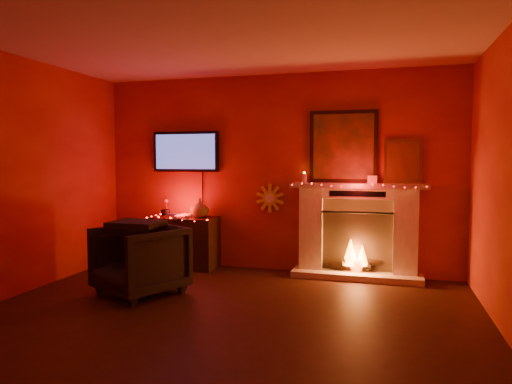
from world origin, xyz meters
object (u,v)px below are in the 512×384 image
(sunburst_clock, at_px, (270,198))
(armchair, at_px, (140,260))
(tv, at_px, (186,152))
(console_table, at_px, (184,240))
(fireplace, at_px, (357,222))

(sunburst_clock, xyz_separation_m, armchair, (-1.13, -1.56, -0.61))
(tv, relative_size, console_table, 1.25)
(sunburst_clock, distance_m, console_table, 1.36)
(tv, bearing_deg, armchair, -85.69)
(sunburst_clock, bearing_deg, tv, -178.76)
(tv, xyz_separation_m, console_table, (0.05, -0.19, -1.25))
(sunburst_clock, height_order, console_table, sunburst_clock)
(sunburst_clock, bearing_deg, armchair, -125.93)
(fireplace, xyz_separation_m, armchair, (-2.32, -1.47, -0.33))
(tv, bearing_deg, fireplace, -1.50)
(armchair, bearing_deg, console_table, 119.56)
(fireplace, bearing_deg, console_table, -176.91)
(sunburst_clock, relative_size, armchair, 0.46)
(sunburst_clock, height_order, armchair, sunburst_clock)
(tv, bearing_deg, sunburst_clock, 1.24)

